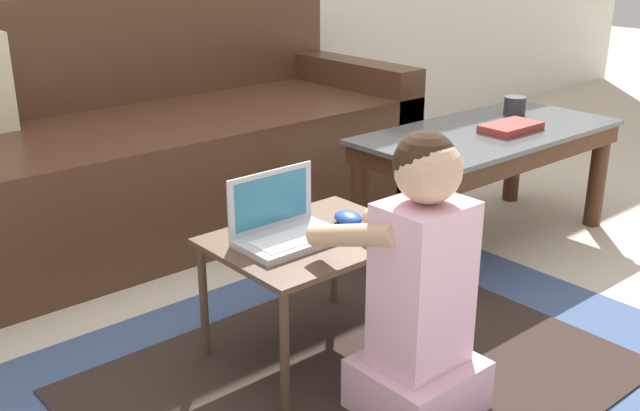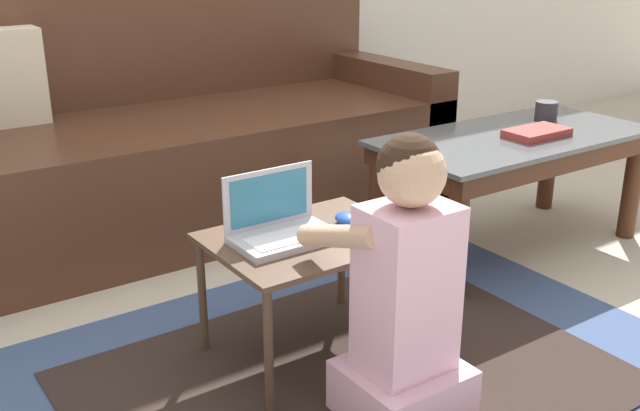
# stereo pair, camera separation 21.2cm
# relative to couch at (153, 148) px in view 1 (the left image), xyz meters

# --- Properties ---
(ground_plane) EXTENTS (16.00, 16.00, 0.00)m
(ground_plane) POSITION_rel_couch_xyz_m (-0.06, -1.23, -0.32)
(ground_plane) COLOR beige
(area_rug) EXTENTS (1.95, 1.45, 0.01)m
(area_rug) POSITION_rel_couch_xyz_m (-0.20, -1.45, -0.31)
(area_rug) COLOR #3D517A
(area_rug) RESTS_ON ground_plane
(couch) EXTENTS (2.15, 0.92, 0.92)m
(couch) POSITION_rel_couch_xyz_m (0.00, 0.00, 0.00)
(couch) COLOR #4C2D1E
(couch) RESTS_ON ground_plane
(coffee_table) EXTENTS (1.07, 0.52, 0.45)m
(coffee_table) POSITION_rel_couch_xyz_m (0.87, -1.04, 0.06)
(coffee_table) COLOR #4C5156
(coffee_table) RESTS_ON ground_plane
(laptop_desk) EXTENTS (0.54, 0.42, 0.37)m
(laptop_desk) POSITION_rel_couch_xyz_m (-0.20, -1.26, 0.01)
(laptop_desk) COLOR #4C3828
(laptop_desk) RESTS_ON ground_plane
(laptop) EXTENTS (0.28, 0.17, 0.19)m
(laptop) POSITION_rel_couch_xyz_m (-0.27, -1.24, 0.09)
(laptop) COLOR #B7BCC6
(laptop) RESTS_ON laptop_desk
(computer_mouse) EXTENTS (0.07, 0.09, 0.03)m
(computer_mouse) POSITION_rel_couch_xyz_m (-0.06, -1.25, 0.07)
(computer_mouse) COLOR #234CB2
(computer_mouse) RESTS_ON laptop_desk
(person_seated) EXTENTS (0.29, 0.43, 0.74)m
(person_seated) POSITION_rel_couch_xyz_m (-0.18, -1.64, 0.02)
(person_seated) COLOR #E5B2CC
(person_seated) RESTS_ON ground_plane
(cup_on_table) EXTENTS (0.09, 0.09, 0.08)m
(cup_on_table) POSITION_rel_couch_xyz_m (1.14, -0.96, 0.17)
(cup_on_table) COLOR #2D2D33
(cup_on_table) RESTS_ON coffee_table
(book_on_table) EXTENTS (0.24, 0.14, 0.03)m
(book_on_table) POSITION_rel_couch_xyz_m (0.91, -1.11, 0.15)
(book_on_table) COLOR #99332D
(book_on_table) RESTS_ON coffee_table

